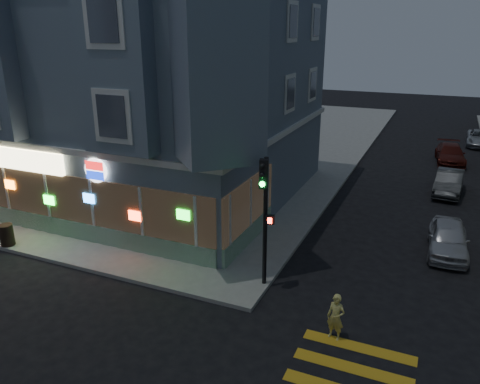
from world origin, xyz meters
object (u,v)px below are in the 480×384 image
Objects in this scene: parked_car_d at (480,138)px; parked_car_a at (448,238)px; parked_car_b at (449,182)px; trash_can at (7,235)px; parked_car_c at (450,154)px; running_child at (336,317)px; traffic_signal at (265,202)px.

parked_car_a is at bearing -94.13° from parked_car_d.
parked_car_b is 13.26m from parked_car_d.
parked_car_b is 4.31× the size of trash_can.
parked_car_c is 4.75× the size of trash_can.
running_child is 0.34× the size of parked_car_c.
running_child is 0.34× the size of parked_car_d.
parked_car_a reaches higher than trash_can.
parked_car_b is 6.78m from parked_car_c.
parked_car_d is at bearing 56.02° from trash_can.
parked_car_c is at bearing 52.26° from trash_can.
parked_car_d is 33.57m from trash_can.
parked_car_d is 0.92× the size of traffic_signal.
parked_car_d is at bearing 84.69° from parked_car_b.
parked_car_a reaches higher than parked_car_c.
parked_car_a is 0.87× the size of parked_car_c.
parked_car_a is at bearing 80.42° from running_child.
parked_car_c is (0.00, 6.78, -0.02)m from parked_car_b.
parked_car_a is 14.65m from parked_car_c.
traffic_signal reaches higher than parked_car_b.
parked_car_b is 0.84× the size of traffic_signal.
parked_car_b reaches higher than parked_car_a.
parked_car_b is at bearing 91.51° from running_child.
running_child reaches higher than parked_car_d.
trash_can is at bearing -122.61° from parked_car_d.
trash_can is (-16.66, -14.74, -0.04)m from parked_car_b.
trash_can is (-13.81, 0.50, -0.12)m from running_child.
parked_car_c is (2.85, 22.02, -0.10)m from running_child.
running_child reaches higher than parked_car_a.
running_child is 22.21m from parked_car_c.
running_child is 13.82m from trash_can.
running_child reaches higher than parked_car_c.
traffic_signal is 5.12× the size of trash_can.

